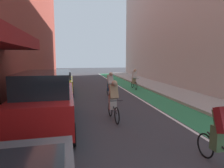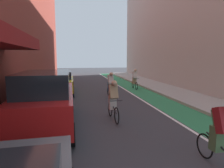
# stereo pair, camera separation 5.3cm
# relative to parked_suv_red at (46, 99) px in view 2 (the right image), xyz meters

# --- Properties ---
(ground_plane) EXTENTS (72.56, 72.56, 0.00)m
(ground_plane) POSITION_rel_parked_suv_red_xyz_m (2.75, 4.12, -1.02)
(ground_plane) COLOR #38383D
(bike_lane_paint) EXTENTS (1.60, 32.98, 0.00)m
(bike_lane_paint) POSITION_rel_parked_suv_red_xyz_m (5.74, 6.12, -1.02)
(bike_lane_paint) COLOR #2D8451
(bike_lane_paint) RESTS_ON ground
(lane_divider_stripe) EXTENTS (0.12, 32.98, 0.00)m
(lane_divider_stripe) POSITION_rel_parked_suv_red_xyz_m (4.84, 6.12, -1.02)
(lane_divider_stripe) COLOR white
(lane_divider_stripe) RESTS_ON ground
(sidewalk_right) EXTENTS (2.52, 32.98, 0.14)m
(sidewalk_right) POSITION_rel_parked_suv_red_xyz_m (7.80, 6.12, -0.95)
(sidewalk_right) COLOR #A8A59E
(sidewalk_right) RESTS_ON ground
(building_facade_right) EXTENTS (2.40, 28.98, 12.91)m
(building_facade_right) POSITION_rel_parked_suv_red_xyz_m (10.26, 8.12, 5.44)
(building_facade_right) COLOR #B2ADA3
(building_facade_right) RESTS_ON ground
(parked_suv_red) EXTENTS (1.92, 4.70, 1.98)m
(parked_suv_red) POSITION_rel_parked_suv_red_xyz_m (0.00, 0.00, 0.00)
(parked_suv_red) COLOR red
(parked_suv_red) RESTS_ON ground
(parked_sedan_yellow_cab) EXTENTS (1.92, 4.26, 1.53)m
(parked_sedan_yellow_cab) POSITION_rel_parked_suv_red_xyz_m (-0.00, 6.75, -0.23)
(parked_sedan_yellow_cab) COLOR yellow
(parked_sedan_yellow_cab) RESTS_ON ground
(cyclist_lead) EXTENTS (0.48, 1.66, 1.59)m
(cyclist_lead) POSITION_rel_parked_suv_red_xyz_m (4.08, -3.50, -0.17)
(cyclist_lead) COLOR black
(cyclist_lead) RESTS_ON ground
(cyclist_mid) EXTENTS (0.48, 1.69, 1.60)m
(cyclist_mid) POSITION_rel_parked_suv_red_xyz_m (2.46, 0.38, -0.21)
(cyclist_mid) COLOR black
(cyclist_mid) RESTS_ON ground
(cyclist_trailing) EXTENTS (0.48, 1.66, 1.59)m
(cyclist_trailing) POSITION_rel_parked_suv_red_xyz_m (3.18, 4.76, -0.17)
(cyclist_trailing) COLOR black
(cyclist_trailing) RESTS_ON ground
(cyclist_far) EXTENTS (0.48, 1.65, 1.58)m
(cyclist_far) POSITION_rel_parked_suv_red_xyz_m (5.67, 7.75, -0.21)
(cyclist_far) COLOR black
(cyclist_far) RESTS_ON ground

